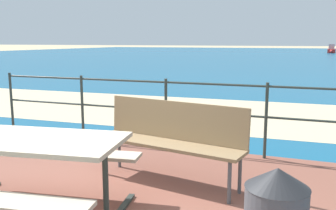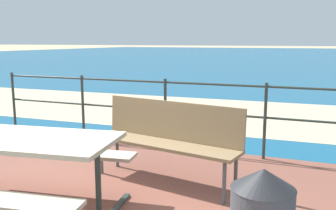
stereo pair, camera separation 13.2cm
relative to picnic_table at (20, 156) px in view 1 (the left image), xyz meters
The scene contains 6 objects.
sea_water 40.17m from the picnic_table, 89.44° to the left, with size 90.00×90.00×0.01m, color #145B84.
beach_strip 5.96m from the picnic_table, 86.22° to the left, with size 54.00×4.03×0.01m, color beige.
picnic_table is the anchor object (origin of this frame).
park_bench 1.68m from the picnic_table, 56.60° to the left, with size 1.84×0.73×0.93m.
railing_fence 2.67m from the picnic_table, 81.61° to the left, with size 5.94×0.04×1.07m.
boat_near 54.90m from the picnic_table, 84.07° to the left, with size 1.23×4.99×1.20m.
Camera 1 is at (1.93, -2.66, 1.69)m, focal length 39.55 mm.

